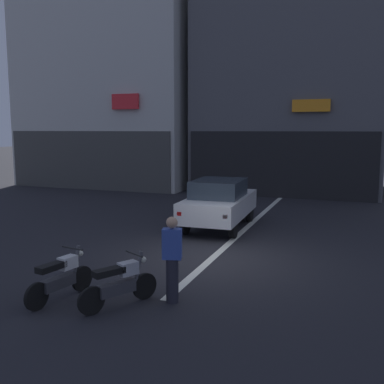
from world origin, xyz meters
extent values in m
plane|color=#232328|center=(0.00, 0.00, 0.00)|extent=(120.00, 120.00, 0.00)
cube|color=silver|center=(0.00, 6.00, 0.00)|extent=(0.20, 18.00, 0.01)
cube|color=silver|center=(-10.49, 14.73, 6.13)|extent=(10.33, 8.92, 12.27)
cube|color=#454543|center=(-10.49, 10.22, 1.60)|extent=(9.91, 0.10, 3.20)
cube|color=red|center=(-8.01, 10.15, 4.72)|extent=(1.52, 0.16, 0.79)
cube|color=#56565B|center=(-0.14, 14.73, 9.18)|extent=(9.39, 7.59, 18.36)
cube|color=black|center=(-0.14, 10.88, 1.60)|extent=(9.01, 0.10, 3.20)
cube|color=orange|center=(1.29, 10.81, 4.38)|extent=(1.72, 0.16, 0.57)
cylinder|color=black|center=(-1.70, 4.83, 0.32)|extent=(0.20, 0.65, 0.64)
cylinder|color=black|center=(-0.15, 4.88, 0.32)|extent=(0.20, 0.65, 0.64)
cylinder|color=black|center=(-1.60, 2.23, 0.32)|extent=(0.20, 0.65, 0.64)
cylinder|color=black|center=(-0.06, 2.28, 0.32)|extent=(0.20, 0.65, 0.64)
cube|color=silver|center=(-0.88, 3.56, 0.75)|extent=(1.91, 4.16, 0.66)
cube|color=#2D3842|center=(-0.87, 3.41, 1.36)|extent=(1.62, 2.02, 0.56)
cube|color=red|center=(-1.51, 1.51, 0.80)|extent=(0.14, 0.06, 0.12)
cube|color=red|center=(-0.10, 1.56, 0.80)|extent=(0.14, 0.06, 0.12)
cylinder|color=black|center=(-1.80, -3.10, 0.26)|extent=(0.16, 0.52, 0.52)
cylinder|color=black|center=(-2.01, -4.23, 0.26)|extent=(0.16, 0.52, 0.52)
cube|color=#38383D|center=(-1.91, -3.71, 0.37)|extent=(0.33, 0.76, 0.22)
cube|color=black|center=(-1.94, -3.87, 0.72)|extent=(0.32, 0.63, 0.12)
cube|color=silver|center=(-1.87, -3.46, 0.70)|extent=(0.28, 0.39, 0.24)
cylinder|color=#4C4C51|center=(-1.83, -3.24, 0.63)|extent=(0.11, 0.25, 0.70)
cylinder|color=black|center=(-1.84, -3.32, 0.95)|extent=(0.55, 0.13, 0.04)
sphere|color=silver|center=(-1.80, -3.12, 0.80)|extent=(0.12, 0.12, 0.12)
cylinder|color=black|center=(-0.40, -3.05, 0.26)|extent=(0.31, 0.49, 0.52)
cylinder|color=black|center=(-0.95, -4.06, 0.26)|extent=(0.31, 0.49, 0.52)
cube|color=#38383D|center=(-0.70, -3.60, 0.37)|extent=(0.53, 0.74, 0.22)
cube|color=black|center=(-0.78, -3.73, 0.72)|extent=(0.48, 0.63, 0.12)
cube|color=#B2B5BA|center=(-0.57, -3.37, 0.70)|extent=(0.37, 0.42, 0.24)
cylinder|color=#4C4C51|center=(-0.47, -3.18, 0.63)|extent=(0.18, 0.24, 0.70)
cylinder|color=black|center=(-0.51, -3.25, 0.95)|extent=(0.50, 0.30, 0.04)
sphere|color=silver|center=(-0.41, -3.07, 0.80)|extent=(0.12, 0.12, 0.12)
cylinder|color=#23232D|center=(0.17, -3.00, 0.43)|extent=(0.24, 0.24, 0.86)
cube|color=#334CA5|center=(0.17, -3.00, 1.15)|extent=(0.40, 0.31, 0.58)
sphere|color=tan|center=(0.17, -3.00, 1.56)|extent=(0.22, 0.22, 0.22)
camera|label=1|loc=(3.35, -10.46, 3.29)|focal=41.30mm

